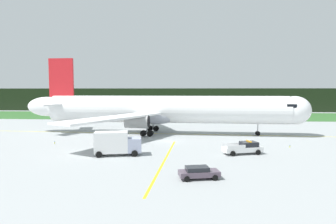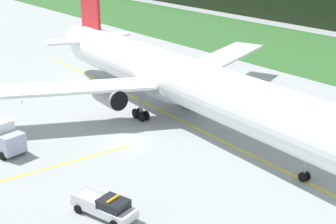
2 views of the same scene
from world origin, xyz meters
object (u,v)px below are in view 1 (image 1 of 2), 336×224
object	(u,v)px
ops_pickup_truck	(244,148)
airliner	(164,110)
catering_truck	(116,143)
staff_car	(199,172)

from	to	relation	value
ops_pickup_truck	airliner	bearing A→B (deg)	125.95
airliner	catering_truck	xyz separation A→B (m)	(-4.90, -20.81, -3.36)
staff_car	catering_truck	bearing A→B (deg)	138.83
catering_truck	staff_car	size ratio (longest dim) A/B	1.53
airliner	ops_pickup_truck	distance (m)	23.23
airliner	ops_pickup_truck	xyz separation A→B (m)	(13.41, -18.48, -4.25)
catering_truck	ops_pickup_truck	bearing A→B (deg)	7.26
airliner	staff_car	bearing A→B (deg)	-78.06
airliner	catering_truck	size ratio (longest dim) A/B	8.80
airliner	staff_car	xyz separation A→B (m)	(6.51, -30.79, -4.46)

